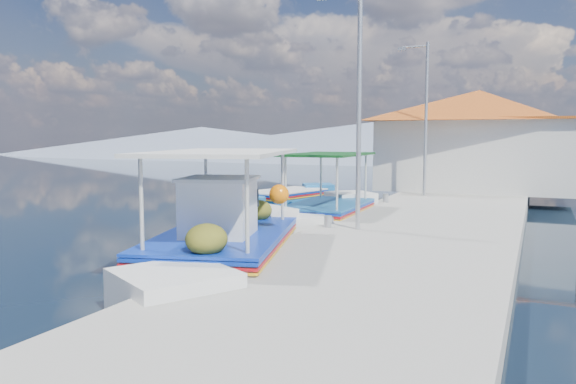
% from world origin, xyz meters
% --- Properties ---
extents(ground, '(160.00, 160.00, 0.00)m').
position_xyz_m(ground, '(0.00, 0.00, 0.00)').
color(ground, black).
rests_on(ground, ground).
extents(quay, '(5.00, 44.00, 0.50)m').
position_xyz_m(quay, '(5.90, 6.00, 0.25)').
color(quay, gray).
rests_on(quay, ground).
extents(bollards, '(0.20, 17.20, 0.30)m').
position_xyz_m(bollards, '(3.80, 5.25, 0.65)').
color(bollards, '#A5A8AD').
rests_on(bollards, quay).
extents(main_caique, '(3.99, 8.22, 2.81)m').
position_xyz_m(main_caique, '(2.72, -1.30, 0.54)').
color(main_caique, silver).
rests_on(main_caique, ground).
extents(caique_green_canopy, '(2.16, 6.86, 2.57)m').
position_xyz_m(caique_green_canopy, '(2.71, 5.09, 0.38)').
color(caique_green_canopy, silver).
rests_on(caique_green_canopy, ground).
extents(caique_blue_hull, '(2.82, 5.74, 1.06)m').
position_xyz_m(caique_blue_hull, '(-0.45, 8.75, 0.29)').
color(caique_blue_hull, '#1A60A1').
rests_on(caique_blue_hull, ground).
extents(harbor_building, '(10.49, 10.49, 4.40)m').
position_xyz_m(harbor_building, '(6.20, 15.00, 2.78)').
color(harbor_building, silver).
rests_on(harbor_building, quay).
extents(lamp_post_near, '(1.21, 0.14, 6.00)m').
position_xyz_m(lamp_post_near, '(4.51, 2.00, 3.85)').
color(lamp_post_near, '#A5A8AD').
rests_on(lamp_post_near, quay).
extents(lamp_post_far, '(1.21, 0.14, 6.00)m').
position_xyz_m(lamp_post_far, '(4.51, 11.00, 3.85)').
color(lamp_post_far, '#A5A8AD').
rests_on(lamp_post_far, quay).
extents(mountain_ridge, '(171.40, 96.00, 5.50)m').
position_xyz_m(mountain_ridge, '(6.54, 56.00, 2.04)').
color(mountain_ridge, slate).
rests_on(mountain_ridge, ground).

